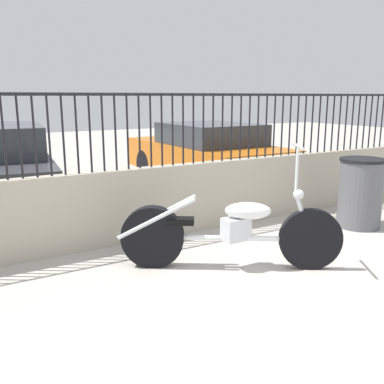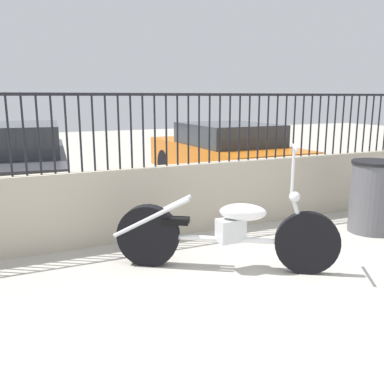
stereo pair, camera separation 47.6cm
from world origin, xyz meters
The scene contains 6 objects.
ground_plane centered at (0.00, 0.00, 0.00)m, with size 40.00×40.00×0.00m, color #ADA89E.
low_wall centered at (0.00, 2.31, 0.46)m, with size 9.00×0.18×0.92m.
fence_railing centered at (0.00, 2.31, 1.49)m, with size 9.00×0.04×0.91m.
motorcycle_white centered at (-0.29, 1.04, 0.39)m, with size 2.05×1.39×1.32m.
trash_bin centered at (2.23, 1.28, 0.48)m, with size 0.61×0.61×0.96m.
car_orange centered at (1.91, 4.79, 0.65)m, with size 1.74×3.92×1.27m.
Camera 1 is at (-2.69, -2.53, 1.78)m, focal length 40.00 mm.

